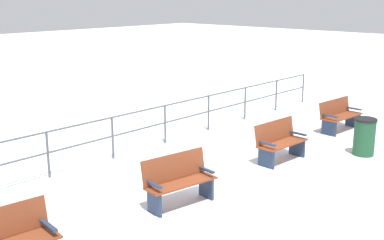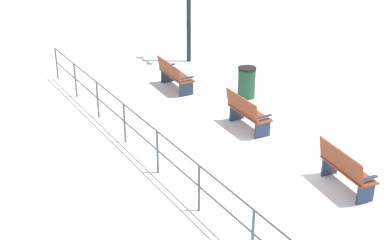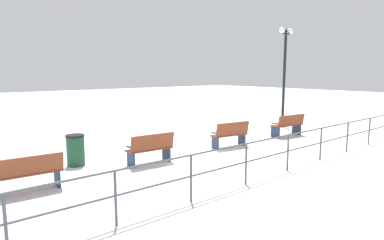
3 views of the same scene
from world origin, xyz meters
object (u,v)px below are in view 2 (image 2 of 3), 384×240
Objects in this scene: bench_second at (345,169)px; bench_fourth at (174,75)px; bench_third at (247,112)px; trash_bin at (247,82)px.

bench_second reaches higher than bench_fourth.
trash_bin is (1.25, 1.75, -0.01)m from bench_third.
bench_fourth is at bearing 97.06° from bench_third.
bench_third is at bearing -125.53° from trash_bin.
bench_third is at bearing 98.87° from bench_second.
trash_bin is (1.47, -1.63, 0.01)m from bench_fourth.
bench_second is at bearing -86.33° from bench_third.
bench_second reaches higher than bench_third.
bench_third is (-0.02, 3.37, -0.01)m from bench_second.
bench_fourth is (-0.24, 6.76, -0.03)m from bench_second.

